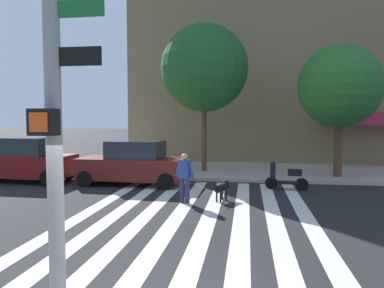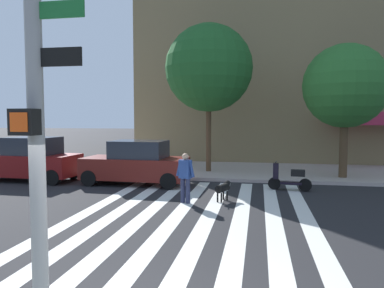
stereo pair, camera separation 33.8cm
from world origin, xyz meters
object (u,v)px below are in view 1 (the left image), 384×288
object	(u,v)px
parked_car_behind_first	(133,164)
parked_scooter	(287,178)
parked_car_near_curb	(25,161)
pedestrian_dog_walker	(185,175)
street_tree_nearest	(204,68)
dog_on_leash	(222,188)
street_tree_middle	(340,87)
traffic_light_pole	(50,49)

from	to	relation	value
parked_car_behind_first	parked_scooter	bearing A→B (deg)	-2.18
parked_car_near_curb	pedestrian_dog_walker	world-z (taller)	parked_car_near_curb
parked_car_behind_first	street_tree_nearest	bearing A→B (deg)	52.22
parked_car_near_curb	dog_on_leash	world-z (taller)	parked_car_near_curb
parked_car_near_curb	dog_on_leash	size ratio (longest dim) A/B	4.37
parked_scooter	street_tree_middle	bearing A→B (deg)	47.65
traffic_light_pole	street_tree_middle	size ratio (longest dim) A/B	0.99
street_tree_middle	pedestrian_dog_walker	bearing A→B (deg)	-137.60
traffic_light_pole	dog_on_leash	distance (m)	9.19
parked_car_near_curb	dog_on_leash	distance (m)	9.14
street_tree_nearest	dog_on_leash	xyz separation A→B (m)	(1.29, -5.84, -4.75)
pedestrian_dog_walker	dog_on_leash	distance (m)	1.38
street_tree_middle	dog_on_leash	size ratio (longest dim) A/B	5.95
traffic_light_pole	street_tree_nearest	world-z (taller)	street_tree_nearest
traffic_light_pole	street_tree_middle	xyz separation A→B (m)	(6.12, 13.57, 0.64)
parked_car_near_curb	parked_scooter	distance (m)	11.13
traffic_light_pole	parked_scooter	distance (m)	11.80
traffic_light_pole	pedestrian_dog_walker	distance (m)	8.46
pedestrian_dog_walker	dog_on_leash	world-z (taller)	pedestrian_dog_walker
parked_scooter	pedestrian_dog_walker	xyz separation A→B (m)	(-3.53, -2.76, 0.45)
street_tree_middle	dog_on_leash	bearing A→B (deg)	-134.09
parked_car_near_curb	street_tree_middle	xyz separation A→B (m)	(13.63, 2.52, 3.25)
street_tree_nearest	dog_on_leash	distance (m)	7.64
traffic_light_pole	pedestrian_dog_walker	size ratio (longest dim) A/B	3.54
parked_car_behind_first	pedestrian_dog_walker	size ratio (longest dim) A/B	2.67
parked_car_near_curb	dog_on_leash	xyz separation A→B (m)	(8.78, -2.49, -0.47)
parked_car_behind_first	parked_scooter	distance (m)	6.24
parked_car_near_curb	street_tree_nearest	distance (m)	9.26
dog_on_leash	parked_car_near_curb	bearing A→B (deg)	164.19
street_tree_middle	parked_scooter	bearing A→B (deg)	-132.35
traffic_light_pole	street_tree_middle	world-z (taller)	street_tree_middle
parked_scooter	parked_car_behind_first	bearing A→B (deg)	177.82
parked_car_near_curb	pedestrian_dog_walker	bearing A→B (deg)	-21.55
pedestrian_dog_walker	dog_on_leash	bearing A→B (deg)	23.19
traffic_light_pole	dog_on_leash	world-z (taller)	traffic_light_pole
street_tree_nearest	pedestrian_dog_walker	size ratio (longest dim) A/B	4.38
street_tree_nearest	pedestrian_dog_walker	world-z (taller)	street_tree_nearest
parked_scooter	street_tree_middle	distance (m)	5.24
parked_car_near_curb	parked_car_behind_first	world-z (taller)	parked_car_near_curb
parked_car_behind_first	street_tree_middle	xyz separation A→B (m)	(8.73, 2.52, 3.28)
street_tree_middle	pedestrian_dog_walker	distance (m)	8.79
street_tree_nearest	pedestrian_dog_walker	bearing A→B (deg)	-89.12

